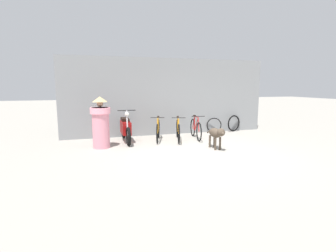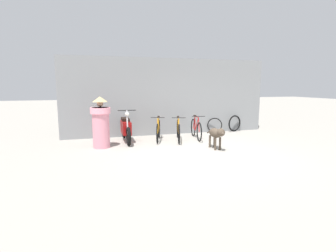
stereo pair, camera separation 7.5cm
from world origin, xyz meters
TOP-DOWN VIEW (x-y plane):
  - ground_plane at (0.00, 0.00)m, footprint 60.00×60.00m
  - shop_wall_back at (0.00, 3.23)m, footprint 8.04×0.20m
  - bicycle_0 at (-0.71, 2.17)m, footprint 0.59×1.55m
  - bicycle_1 at (-0.04, 1.96)m, footprint 0.59×1.66m
  - bicycle_2 at (0.67, 2.07)m, footprint 0.46×1.59m
  - motorcycle at (-1.81, 2.27)m, footprint 0.58×1.89m
  - stray_dog at (0.63, 0.42)m, footprint 0.28×1.06m
  - person_in_robes at (-2.65, 1.61)m, footprint 0.85×0.85m
  - spare_tire_left at (1.86, 2.99)m, footprint 0.57×0.24m
  - spare_tire_right at (2.76, 2.98)m, footprint 0.66×0.24m

SIDE VIEW (x-z plane):
  - ground_plane at x=0.00m, z-range 0.00..0.00m
  - spare_tire_left at x=1.86m, z-range 0.00..0.60m
  - spare_tire_right at x=2.76m, z-range 0.00..0.68m
  - bicycle_1 at x=-0.04m, z-range -0.07..0.77m
  - bicycle_2 at x=0.67m, z-range -0.07..0.78m
  - bicycle_0 at x=-0.71m, z-range -0.07..0.78m
  - motorcycle at x=-1.81m, z-range -0.11..1.00m
  - stray_dog at x=0.63m, z-range 0.13..0.81m
  - person_in_robes at x=-2.65m, z-range -0.01..1.56m
  - shop_wall_back at x=0.00m, z-range 0.00..2.91m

